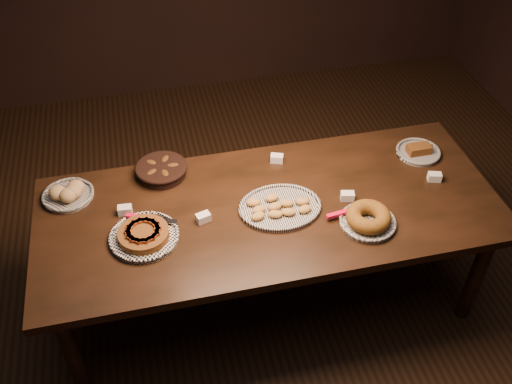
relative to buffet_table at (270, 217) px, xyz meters
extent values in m
plane|color=black|center=(0.00, 0.00, -0.68)|extent=(5.00, 5.00, 0.00)
cube|color=black|center=(0.00, 0.00, 0.05)|extent=(2.40, 1.00, 0.05)
cylinder|color=black|center=(-1.08, -0.38, -0.33)|extent=(0.08, 0.08, 0.70)
cylinder|color=black|center=(1.08, -0.38, -0.33)|extent=(0.08, 0.08, 0.70)
cylinder|color=black|center=(-1.08, 0.38, -0.33)|extent=(0.08, 0.08, 0.70)
cylinder|color=black|center=(1.08, 0.38, -0.33)|extent=(0.08, 0.08, 0.70)
torus|color=white|center=(-0.66, -0.08, 0.09)|extent=(0.34, 0.34, 0.02)
cylinder|color=#43220D|center=(-0.66, -0.08, 0.11)|extent=(0.27, 0.27, 0.04)
cube|color=#5F2610|center=(-0.59, -0.09, 0.13)|extent=(0.03, 0.09, 0.01)
cube|color=#5F2610|center=(-0.59, -0.06, 0.13)|extent=(0.05, 0.09, 0.01)
cube|color=#5F2610|center=(-0.61, -0.03, 0.13)|extent=(0.08, 0.08, 0.01)
cube|color=#5F2610|center=(-0.63, -0.02, 0.13)|extent=(0.09, 0.05, 0.01)
cube|color=#5F2610|center=(-0.66, -0.02, 0.13)|extent=(0.09, 0.04, 0.01)
cube|color=#5F2610|center=(-0.69, -0.03, 0.13)|extent=(0.08, 0.07, 0.01)
cube|color=#5F2610|center=(-0.71, -0.05, 0.13)|extent=(0.06, 0.08, 0.01)
cube|color=#5F2610|center=(-0.72, -0.08, 0.13)|extent=(0.03, 0.09, 0.01)
cube|color=#5F2610|center=(-0.72, -0.11, 0.13)|extent=(0.05, 0.09, 0.01)
cube|color=#5F2610|center=(-0.70, -0.13, 0.13)|extent=(0.08, 0.08, 0.01)
cube|color=#5F2610|center=(-0.68, -0.15, 0.13)|extent=(0.09, 0.05, 0.01)
cube|color=#5F2610|center=(-0.65, -0.15, 0.13)|extent=(0.09, 0.04, 0.01)
cube|color=#5F2610|center=(-0.62, -0.14, 0.13)|extent=(0.08, 0.07, 0.01)
cube|color=#5F2610|center=(-0.60, -0.12, 0.13)|extent=(0.06, 0.08, 0.01)
cube|color=red|center=(-0.68, 0.05, 0.10)|extent=(0.12, 0.07, 0.02)
cube|color=silver|center=(-0.56, 0.00, 0.10)|extent=(0.15, 0.09, 0.00)
torus|color=black|center=(0.04, -0.03, 0.09)|extent=(0.35, 0.35, 0.02)
ellipsoid|color=#A0662E|center=(-0.08, -0.09, 0.10)|extent=(0.08, 0.07, 0.04)
ellipsoid|color=#A0662E|center=(0.00, -0.09, 0.10)|extent=(0.08, 0.07, 0.04)
ellipsoid|color=#A0662E|center=(0.07, -0.09, 0.10)|extent=(0.08, 0.06, 0.04)
ellipsoid|color=#A0662E|center=(0.16, -0.09, 0.10)|extent=(0.08, 0.06, 0.04)
ellipsoid|color=#A0662E|center=(-0.07, -0.04, 0.10)|extent=(0.08, 0.06, 0.04)
ellipsoid|color=#A0662E|center=(0.01, -0.04, 0.10)|extent=(0.08, 0.06, 0.04)
ellipsoid|color=#A0662E|center=(0.08, -0.02, 0.10)|extent=(0.08, 0.06, 0.04)
ellipsoid|color=#A0662E|center=(0.16, -0.03, 0.10)|extent=(0.08, 0.06, 0.04)
ellipsoid|color=#A0662E|center=(-0.09, 0.02, 0.10)|extent=(0.08, 0.06, 0.04)
ellipsoid|color=#A0662E|center=(0.02, 0.03, 0.10)|extent=(0.08, 0.06, 0.04)
torus|color=black|center=(0.44, -0.23, 0.09)|extent=(0.29, 0.29, 0.02)
torus|color=brown|center=(0.44, -0.23, 0.12)|extent=(0.28, 0.28, 0.08)
cube|color=red|center=(0.31, -0.16, 0.10)|extent=(0.12, 0.04, 0.02)
cube|color=silver|center=(0.44, -0.14, 0.10)|extent=(0.15, 0.05, 0.00)
cylinder|color=black|center=(-0.52, 0.38, 0.11)|extent=(0.30, 0.30, 0.07)
torus|color=black|center=(-0.52, 0.38, 0.13)|extent=(0.28, 0.28, 0.02)
ellipsoid|color=black|center=(-0.45, 0.37, 0.13)|extent=(0.09, 0.05, 0.04)
ellipsoid|color=black|center=(-0.49, 0.44, 0.13)|extent=(0.08, 0.10, 0.04)
ellipsoid|color=black|center=(-0.57, 0.42, 0.13)|extent=(0.09, 0.09, 0.04)
ellipsoid|color=black|center=(-0.57, 0.34, 0.13)|extent=(0.10, 0.09, 0.04)
ellipsoid|color=black|center=(-0.50, 0.32, 0.13)|extent=(0.07, 0.09, 0.04)
torus|color=white|center=(-1.02, 0.31, 0.09)|extent=(0.27, 0.27, 0.02)
ellipsoid|color=tan|center=(-1.07, 0.30, 0.12)|extent=(0.09, 0.09, 0.07)
ellipsoid|color=tan|center=(-0.97, 0.33, 0.12)|extent=(0.09, 0.09, 0.07)
ellipsoid|color=tan|center=(-1.01, 0.27, 0.12)|extent=(0.09, 0.09, 0.07)
ellipsoid|color=tan|center=(-0.99, 0.29, 0.12)|extent=(0.09, 0.09, 0.07)
torus|color=black|center=(0.94, 0.24, 0.09)|extent=(0.25, 0.25, 0.02)
cube|color=#43220D|center=(0.94, 0.24, 0.11)|extent=(0.13, 0.08, 0.05)
cube|color=white|center=(-0.35, -0.03, 0.10)|extent=(0.08, 0.06, 0.04)
cube|color=white|center=(0.13, 0.35, 0.10)|extent=(0.08, 0.07, 0.04)
cube|color=white|center=(0.41, -0.04, 0.10)|extent=(0.08, 0.06, 0.04)
cube|color=white|center=(-0.73, 0.12, 0.10)|extent=(0.07, 0.05, 0.04)
cube|color=white|center=(0.92, 0.00, 0.10)|extent=(0.08, 0.06, 0.04)
camera|label=1|loc=(-0.56, -2.07, 2.10)|focal=40.00mm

